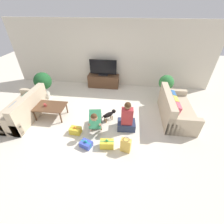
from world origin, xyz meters
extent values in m
plane|color=beige|center=(0.00, 0.00, 0.00)|extent=(16.00, 16.00, 0.00)
cube|color=beige|center=(0.00, 2.63, 1.30)|extent=(8.40, 0.06, 2.60)
cube|color=#C6B293|center=(-2.45, -0.16, 0.21)|extent=(0.90, 1.75, 0.42)
cube|color=#C6B293|center=(-2.10, -0.16, 0.63)|extent=(0.20, 1.75, 0.42)
cube|color=#C6B293|center=(-2.45, 0.64, 0.30)|extent=(0.90, 0.16, 0.60)
cube|color=#C6B293|center=(-2.45, -0.95, 0.30)|extent=(0.90, 0.16, 0.60)
cube|color=#288E6B|center=(-2.30, 0.12, 0.57)|extent=(0.18, 0.34, 0.32)
cube|color=#3366AD|center=(-2.30, -0.43, 0.57)|extent=(0.18, 0.34, 0.32)
cube|color=#C6B293|center=(2.45, 0.44, 0.21)|extent=(0.90, 1.75, 0.42)
cube|color=#C6B293|center=(2.10, 0.44, 0.63)|extent=(0.20, 1.75, 0.42)
cube|color=#C6B293|center=(2.45, -0.36, 0.30)|extent=(0.90, 0.16, 0.60)
cube|color=#C6B293|center=(2.45, 1.24, 0.30)|extent=(0.90, 0.16, 0.60)
cube|color=#E5566B|center=(2.30, 0.08, 0.57)|extent=(0.18, 0.34, 0.32)
cube|color=#EACC4C|center=(2.30, 0.44, 0.57)|extent=(0.18, 0.34, 0.32)
cube|color=#3366AD|center=(2.30, 0.81, 0.57)|extent=(0.18, 0.34, 0.32)
cube|color=brown|center=(-1.55, -0.01, 0.40)|extent=(0.97, 0.64, 0.03)
cylinder|color=brown|center=(-1.97, -0.27, 0.19)|extent=(0.04, 0.04, 0.39)
cylinder|color=brown|center=(-1.13, -0.27, 0.19)|extent=(0.04, 0.04, 0.39)
cylinder|color=brown|center=(-1.97, 0.25, 0.19)|extent=(0.04, 0.04, 0.39)
cylinder|color=brown|center=(-1.13, 0.25, 0.19)|extent=(0.04, 0.04, 0.39)
cube|color=brown|center=(-0.23, 2.34, 0.27)|extent=(1.31, 0.44, 0.54)
cube|color=black|center=(-0.23, 2.34, 0.56)|extent=(0.39, 0.20, 0.05)
cube|color=black|center=(-0.23, 2.34, 0.89)|extent=(1.12, 0.03, 0.60)
cylinder|color=beige|center=(2.25, 1.67, 0.13)|extent=(0.35, 0.35, 0.27)
cylinder|color=brown|center=(2.25, 1.67, 0.35)|extent=(0.06, 0.06, 0.16)
sphere|color=#337F3D|center=(2.25, 1.67, 0.66)|extent=(0.54, 0.54, 0.54)
cylinder|color=beige|center=(-2.25, 1.07, 0.14)|extent=(0.23, 0.23, 0.28)
cylinder|color=brown|center=(-2.25, 1.07, 0.37)|extent=(0.04, 0.04, 0.19)
sphere|color=#1E5628|center=(-2.25, 1.07, 0.73)|extent=(0.62, 0.62, 0.62)
cube|color=#23232D|center=(-0.01, -0.22, 0.14)|extent=(0.35, 0.48, 0.28)
cube|color=#338456|center=(0.03, -0.52, 0.45)|extent=(0.39, 0.57, 0.49)
sphere|color=tan|center=(0.06, -0.72, 0.67)|extent=(0.18, 0.18, 0.18)
sphere|color=#472D19|center=(0.06, -0.72, 0.71)|extent=(0.17, 0.17, 0.17)
cylinder|color=tan|center=(-0.10, -0.64, 0.25)|extent=(0.10, 0.29, 0.44)
cylinder|color=tan|center=(0.19, -0.60, 0.25)|extent=(0.10, 0.29, 0.44)
cube|color=#283351|center=(0.89, -0.27, 0.12)|extent=(0.54, 0.43, 0.24)
cube|color=#AD3338|center=(0.90, -0.33, 0.49)|extent=(0.33, 0.22, 0.51)
sphere|color=#8E6647|center=(0.90, -0.32, 0.83)|extent=(0.19, 0.19, 0.19)
sphere|color=#472D19|center=(0.90, -0.33, 0.87)|extent=(0.18, 0.18, 0.18)
cylinder|color=#8E6647|center=(1.01, -0.12, 0.42)|extent=(0.07, 0.26, 0.06)
cylinder|color=#8E6647|center=(0.75, -0.13, 0.42)|extent=(0.07, 0.26, 0.06)
ellipsoid|color=black|center=(0.32, 0.01, 0.23)|extent=(0.35, 0.36, 0.15)
sphere|color=black|center=(0.47, 0.17, 0.26)|extent=(0.13, 0.13, 0.13)
sphere|color=olive|center=(0.50, 0.20, 0.25)|extent=(0.06, 0.06, 0.06)
cylinder|color=black|center=(0.17, -0.13, 0.26)|extent=(0.08, 0.08, 0.09)
cylinder|color=olive|center=(0.43, 0.07, 0.08)|extent=(0.03, 0.03, 0.15)
cylinder|color=olive|center=(0.37, 0.13, 0.08)|extent=(0.03, 0.03, 0.15)
cylinder|color=olive|center=(0.26, -0.10, 0.08)|extent=(0.03, 0.03, 0.15)
cylinder|color=olive|center=(0.20, -0.04, 0.08)|extent=(0.03, 0.03, 0.15)
cube|color=#3D51BC|center=(-0.11, -1.11, 0.08)|extent=(0.36, 0.32, 0.15)
cube|color=teal|center=(-0.11, -1.11, 0.08)|extent=(0.29, 0.14, 0.15)
sphere|color=teal|center=(-0.11, -1.11, 0.18)|extent=(0.08, 0.08, 0.08)
cube|color=yellow|center=(0.43, -1.06, 0.11)|extent=(0.37, 0.23, 0.21)
cube|color=#2D934C|center=(0.43, -1.06, 0.11)|extent=(0.35, 0.06, 0.21)
sphere|color=#2D934C|center=(0.43, -1.06, 0.24)|extent=(0.07, 0.07, 0.07)
cube|color=yellow|center=(-0.54, -0.66, 0.09)|extent=(0.33, 0.24, 0.19)
cube|color=orange|center=(-0.54, -0.66, 0.09)|extent=(0.31, 0.06, 0.19)
sphere|color=orange|center=(-0.54, -0.66, 0.21)|extent=(0.07, 0.07, 0.07)
cube|color=#E5B74C|center=(0.92, -1.12, 0.19)|extent=(0.27, 0.19, 0.39)
torus|color=#4C3823|center=(0.92, -1.12, 0.41)|extent=(0.19, 0.19, 0.01)
cylinder|color=#B23D38|center=(-1.68, -0.04, 0.46)|extent=(0.08, 0.08, 0.09)
torus|color=#B23D38|center=(-1.62, -0.04, 0.47)|extent=(0.06, 0.01, 0.06)
camera|label=1|loc=(0.88, -3.64, 3.08)|focal=24.00mm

